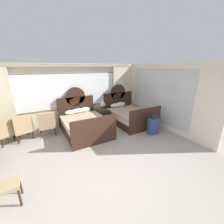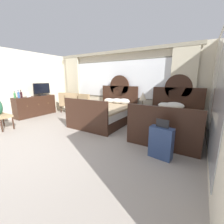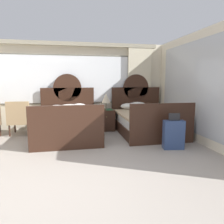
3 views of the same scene
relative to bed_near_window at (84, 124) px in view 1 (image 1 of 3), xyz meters
name	(u,v)px [view 1 (image 1 of 3)]	position (x,y,z in m)	size (l,w,h in m)	color
ground_plane	(118,179)	(-0.16, -2.82, -0.36)	(24.00, 24.00, 0.00)	#9E9389
wall_back_window	(71,94)	(-0.16, 1.13, 1.06)	(6.57, 0.22, 2.70)	beige
wall_right_mirror	(164,97)	(3.16, -1.12, 0.99)	(0.08, 4.54, 2.70)	beige
bed_near_window	(84,124)	(0.00, 0.00, 0.00)	(1.62, 2.19, 1.72)	#382116
bed_near_mirror	(129,115)	(2.21, -0.01, 0.00)	(1.62, 2.19, 1.72)	#382116
nightstand_between_beds	(102,116)	(1.11, 0.62, -0.04)	(0.55, 0.58, 0.63)	#382116
table_lamp_on_nightstand	(103,103)	(1.15, 0.63, 0.62)	(0.27, 0.27, 0.50)	brown
book_on_nightstand	(105,110)	(1.22, 0.51, 0.29)	(0.18, 0.26, 0.03)	#285133
armchair_by_window_left	(47,123)	(-1.32, 0.48, 0.13)	(0.61, 0.61, 0.96)	tan
armchair_by_window_centre	(23,128)	(-2.12, 0.48, 0.13)	(0.75, 0.75, 0.96)	tan
armchair_by_window_right	(7,130)	(-2.57, 0.48, 0.13)	(0.76, 0.76, 0.96)	tan
suitcase_on_floor	(153,126)	(2.31, -1.49, -0.03)	(0.48, 0.26, 0.81)	navy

